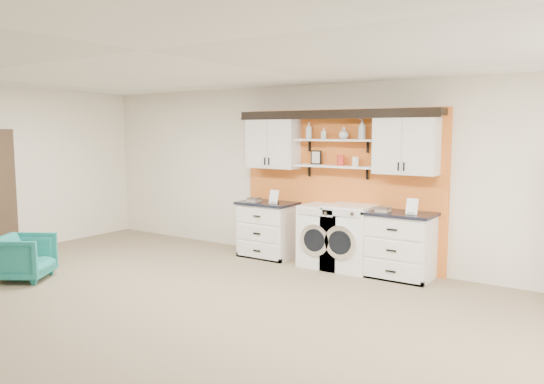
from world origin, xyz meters
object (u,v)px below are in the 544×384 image
Objects in this scene: dryer at (350,238)px; armchair at (24,257)px; base_cabinet_right at (400,245)px; base_cabinet_left at (268,229)px; washer at (325,235)px.

armchair is (-3.53, -3.03, -0.17)m from dryer.
base_cabinet_right is at bearing 0.25° from dryer.
base_cabinet_right reaches higher than base_cabinet_left.
washer is at bearing -179.84° from base_cabinet_right.
base_cabinet_left is 0.95× the size of dryer.
base_cabinet_right is 5.26m from armchair.
washer is 1.36× the size of armchair.
washer reaches higher than base_cabinet_left.
dryer is (1.50, -0.00, 0.03)m from base_cabinet_left.
base_cabinet_right is 1.38× the size of armchair.
base_cabinet_left reaches higher than armchair.
base_cabinet_left is at bearing 179.82° from washer.
armchair is (-3.11, -3.03, -0.16)m from washer.
base_cabinet_right is 0.76m from dryer.
dryer is 1.41× the size of armchair.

